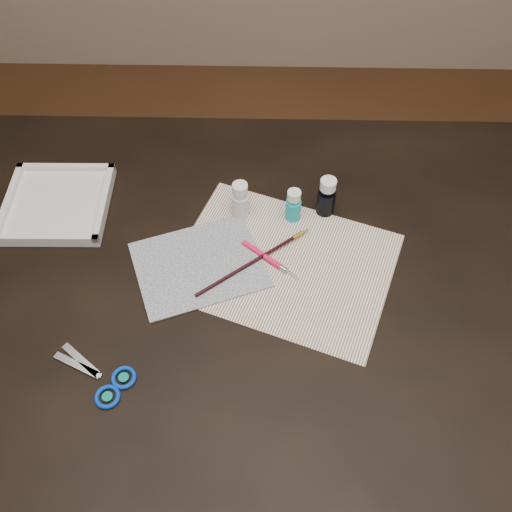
{
  "coord_description": "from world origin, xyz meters",
  "views": [
    {
      "loc": [
        0.01,
        -0.63,
        1.64
      ],
      "look_at": [
        0.0,
        0.0,
        0.8
      ],
      "focal_mm": 40.0,
      "sensor_mm": 36.0,
      "label": 1
    }
  ],
  "objects_px": {
    "paint_bottle_navy": "(327,196)",
    "scissors": "(90,374)",
    "paint_bottle_cyan": "(293,205)",
    "paper": "(284,264)",
    "canvas": "(199,265)",
    "paint_bottle_white": "(240,200)",
    "palette_tray": "(57,203)"
  },
  "relations": [
    {
      "from": "paint_bottle_cyan",
      "to": "paint_bottle_navy",
      "type": "bearing_deg",
      "value": 15.63
    },
    {
      "from": "paint_bottle_cyan",
      "to": "paint_bottle_navy",
      "type": "relative_size",
      "value": 0.84
    },
    {
      "from": "paint_bottle_cyan",
      "to": "palette_tray",
      "type": "height_order",
      "value": "paint_bottle_cyan"
    },
    {
      "from": "scissors",
      "to": "palette_tray",
      "type": "relative_size",
      "value": 0.79
    },
    {
      "from": "scissors",
      "to": "paper",
      "type": "bearing_deg",
      "value": -119.1
    },
    {
      "from": "paint_bottle_cyan",
      "to": "palette_tray",
      "type": "xyz_separation_m",
      "value": [
        -0.49,
        0.02,
        -0.03
      ]
    },
    {
      "from": "paint_bottle_white",
      "to": "scissors",
      "type": "distance_m",
      "value": 0.44
    },
    {
      "from": "paint_bottle_white",
      "to": "scissors",
      "type": "height_order",
      "value": "paint_bottle_white"
    },
    {
      "from": "paint_bottle_navy",
      "to": "paint_bottle_white",
      "type": "bearing_deg",
      "value": -176.36
    },
    {
      "from": "paint_bottle_cyan",
      "to": "palette_tray",
      "type": "relative_size",
      "value": 0.36
    },
    {
      "from": "paper",
      "to": "paint_bottle_cyan",
      "type": "xyz_separation_m",
      "value": [
        0.02,
        0.12,
        0.04
      ]
    },
    {
      "from": "paint_bottle_cyan",
      "to": "paint_bottle_navy",
      "type": "xyz_separation_m",
      "value": [
        0.07,
        0.02,
        0.01
      ]
    },
    {
      "from": "paint_bottle_cyan",
      "to": "palette_tray",
      "type": "distance_m",
      "value": 0.49
    },
    {
      "from": "paper",
      "to": "canvas",
      "type": "distance_m",
      "value": 0.16
    },
    {
      "from": "paper",
      "to": "paint_bottle_white",
      "type": "bearing_deg",
      "value": 124.55
    },
    {
      "from": "paper",
      "to": "canvas",
      "type": "height_order",
      "value": "canvas"
    },
    {
      "from": "canvas",
      "to": "paint_bottle_cyan",
      "type": "relative_size",
      "value": 3.14
    },
    {
      "from": "canvas",
      "to": "paint_bottle_cyan",
      "type": "xyz_separation_m",
      "value": [
        0.18,
        0.13,
        0.03
      ]
    },
    {
      "from": "paper",
      "to": "palette_tray",
      "type": "xyz_separation_m",
      "value": [
        -0.47,
        0.14,
        0.01
      ]
    },
    {
      "from": "paint_bottle_white",
      "to": "canvas",
      "type": "bearing_deg",
      "value": -119.32
    },
    {
      "from": "paint_bottle_white",
      "to": "palette_tray",
      "type": "distance_m",
      "value": 0.38
    },
    {
      "from": "palette_tray",
      "to": "scissors",
      "type": "bearing_deg",
      "value": -69.49
    },
    {
      "from": "paint_bottle_white",
      "to": "paint_bottle_cyan",
      "type": "bearing_deg",
      "value": -4.1
    },
    {
      "from": "scissors",
      "to": "paint_bottle_cyan",
      "type": "bearing_deg",
      "value": -109.28
    },
    {
      "from": "paint_bottle_cyan",
      "to": "paint_bottle_navy",
      "type": "distance_m",
      "value": 0.07
    },
    {
      "from": "paint_bottle_cyan",
      "to": "scissors",
      "type": "xyz_separation_m",
      "value": [
        -0.35,
        -0.36,
        -0.03
      ]
    },
    {
      "from": "canvas",
      "to": "paint_bottle_white",
      "type": "bearing_deg",
      "value": 60.68
    },
    {
      "from": "canvas",
      "to": "palette_tray",
      "type": "distance_m",
      "value": 0.34
    },
    {
      "from": "paint_bottle_navy",
      "to": "scissors",
      "type": "bearing_deg",
      "value": -137.59
    },
    {
      "from": "canvas",
      "to": "scissors",
      "type": "bearing_deg",
      "value": -125.33
    },
    {
      "from": "canvas",
      "to": "scissors",
      "type": "xyz_separation_m",
      "value": [
        -0.17,
        -0.23,
        0.0
      ]
    },
    {
      "from": "paper",
      "to": "palette_tray",
      "type": "relative_size",
      "value": 1.93
    }
  ]
}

